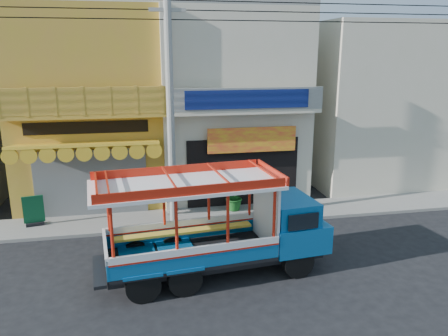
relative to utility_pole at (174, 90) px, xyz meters
name	(u,v)px	position (x,y,z in m)	size (l,w,h in m)	color
ground	(216,266)	(0.85, -3.30, -5.03)	(90.00, 90.00, 0.00)	black
sidewalk	(198,217)	(0.85, 0.70, -4.97)	(30.00, 2.00, 0.12)	slate
shophouse_left	(93,104)	(-3.15, 4.66, -0.92)	(6.00, 7.50, 8.24)	#B19127
shophouse_right	(228,101)	(2.85, 4.66, -0.93)	(6.00, 6.75, 8.24)	beige
party_pilaster	(168,114)	(-0.15, 1.55, -1.03)	(0.35, 0.30, 8.00)	beige
filler_building_right	(367,104)	(9.85, 4.70, -1.23)	(6.00, 6.00, 7.60)	beige
utility_pole	(174,90)	(0.00, 0.00, 0.00)	(28.00, 0.26, 9.00)	gray
songthaew_truck	(231,225)	(1.21, -3.69, -3.55)	(6.78, 2.82, 3.08)	black
green_sign	(34,213)	(-5.17, 0.92, -4.44)	(0.73, 0.45, 1.12)	black
potted_plant_a	(234,196)	(2.37, 1.12, -4.36)	(1.00, 0.87, 1.11)	#195A1E
potted_plant_b	(266,200)	(3.54, 0.55, -4.41)	(0.55, 0.45, 1.01)	#195A1E
potted_plant_c	(263,199)	(3.51, 0.88, -4.48)	(0.49, 0.49, 0.87)	#195A1E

